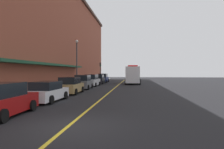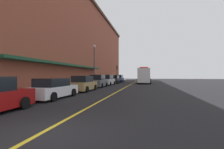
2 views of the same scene
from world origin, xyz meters
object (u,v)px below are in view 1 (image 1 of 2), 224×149
parking_meter_0 (87,79)px  traffic_light_near (100,68)px  parked_car_4 (92,81)px  parked_car_1 (47,92)px  parked_car_5 (99,79)px  street_lamp_left (77,58)px  box_truck (133,75)px  parked_car_0 (2,101)px  parked_car_3 (83,82)px  parked_car_6 (103,78)px  parked_car_2 (70,86)px  parking_meter_1 (93,78)px

parking_meter_0 → traffic_light_near: 13.84m
parked_car_4 → parking_meter_0: 3.13m
parked_car_1 → parked_car_5: bearing=1.3°
street_lamp_left → traffic_light_near: (0.66, 18.32, -1.24)m
box_truck → parked_car_1: bearing=-14.1°
parked_car_0 → parked_car_3: size_ratio=1.02×
parked_car_3 → parked_car_5: bearing=-2.0°
parked_car_0 → street_lamp_left: street_lamp_left is taller
parked_car_1 → parking_meter_0: 20.65m
parked_car_3 → parked_car_6: (0.01, 18.14, 0.01)m
parked_car_4 → parked_car_6: size_ratio=1.02×
parked_car_4 → box_truck: 9.59m
parked_car_0 → parked_car_3: (-0.09, 17.58, 0.06)m
parked_car_5 → parked_car_6: parked_car_6 is taller
traffic_light_near → parked_car_2: bearing=-87.2°
parked_car_6 → parked_car_2: bearing=-179.7°
parked_car_0 → parked_car_1: parked_car_0 is taller
parked_car_1 → parking_meter_1: parked_car_1 is taller
parked_car_1 → box_truck: (6.34, 24.84, 0.90)m
box_truck → parked_car_5: bearing=-84.3°
parking_meter_1 → street_lamp_left: street_lamp_left is taller
parked_car_3 → parked_car_2: bearing=179.6°
parked_car_4 → parked_car_6: (-0.03, 12.44, 0.01)m
parking_meter_1 → traffic_light_near: traffic_light_near is taller
parked_car_4 → parked_car_6: bearing=1.5°
parked_car_2 → parked_car_4: bearing=-0.7°
parked_car_0 → parked_car_3: bearing=-1.5°
parked_car_3 → parking_meter_0: bearing=7.1°
parked_car_6 → parking_meter_0: bearing=172.2°
parked_car_0 → box_truck: (6.40, 30.34, 0.83)m
parking_meter_0 → parking_meter_1: (0.00, 4.93, 0.00)m
box_truck → parking_meter_0: size_ratio=6.01×
parked_car_4 → parking_meter_1: bearing=11.3°
parked_car_4 → parked_car_5: (0.03, 6.44, -0.05)m
parked_car_0 → parking_meter_1: size_ratio=3.58×
parked_car_2 → parking_meter_1: 19.63m
street_lamp_left → parked_car_2: bearing=-78.4°
parked_car_4 → street_lamp_left: (-1.95, -1.82, 3.53)m
parked_car_2 → street_lamp_left: size_ratio=0.68×
parked_car_3 → parked_car_4: (0.04, 5.70, 0.00)m
parked_car_1 → street_lamp_left: size_ratio=0.69×
parked_car_4 → traffic_light_near: bearing=5.8°
parking_meter_0 → parking_meter_1: same height
parked_car_3 → street_lamp_left: (-1.91, 3.88, 3.54)m
parked_car_1 → box_truck: bearing=-13.2°
parked_car_2 → parked_car_3: 6.12m
parking_meter_0 → box_truck: bearing=28.5°
parked_car_4 → parking_meter_0: (-1.35, 2.82, 0.19)m
parked_car_1 → parked_car_3: 12.08m
parked_car_4 → parking_meter_1: parked_car_4 is taller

